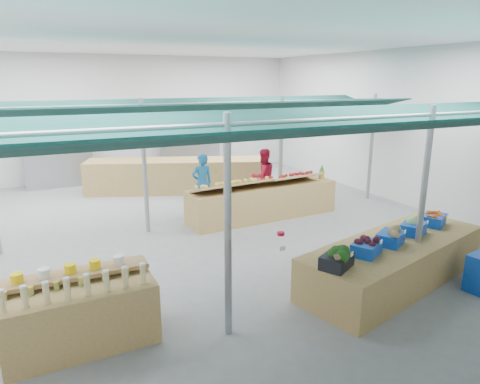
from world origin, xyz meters
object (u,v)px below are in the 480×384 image
Objects in this scene: veg_counter at (395,261)px; vendor_left at (202,183)px; vendor_right at (263,177)px; bottle_shelf at (81,313)px; fruit_counter at (263,201)px.

veg_counter is 5.42m from vendor_left.
veg_counter is at bearing 84.45° from vendor_right.
bottle_shelf is at bearing 160.96° from veg_counter.
bottle_shelf is 5.96m from fruit_counter.
fruit_counter is at bearing 134.89° from vendor_left.
veg_counter is 5.21m from vendor_right.
bottle_shelf is 0.49× the size of veg_counter.
vendor_right is (0.60, 1.10, 0.36)m from fruit_counter.
vendor_left is 1.00× the size of vendor_right.
veg_counter is 2.45× the size of vendor_right.
vendor_left reaches higher than veg_counter.
bottle_shelf is 5.05m from veg_counter.
vendor_left is (3.50, 4.77, 0.32)m from bottle_shelf.
vendor_left is 1.80m from vendor_right.
bottle_shelf is at bearing 51.12° from vendor_left.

